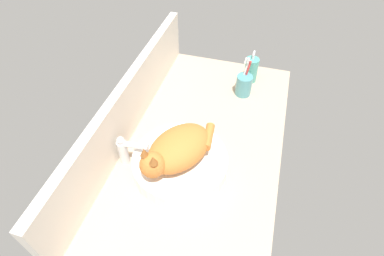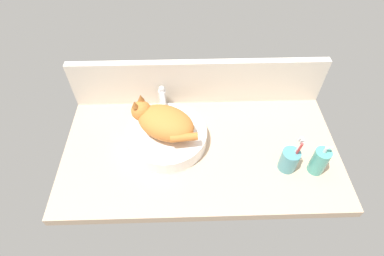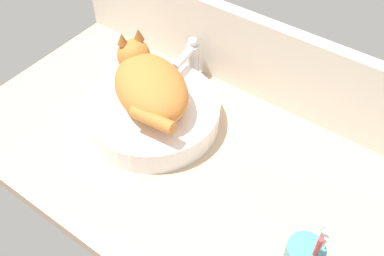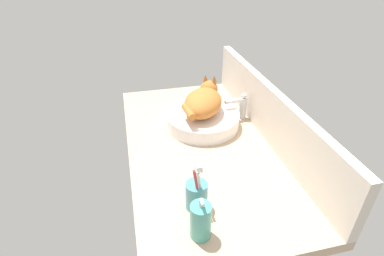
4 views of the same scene
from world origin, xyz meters
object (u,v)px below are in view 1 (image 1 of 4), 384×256
(faucet, at_px, (126,149))
(cat, at_px, (177,150))
(sink_basin, at_px, (180,163))
(soap_dispenser, at_px, (251,70))
(toothbrush_cup, at_px, (244,85))

(faucet, bearing_deg, cat, -86.62)
(sink_basin, height_order, faucet, faucet)
(soap_dispenser, bearing_deg, cat, 164.36)
(toothbrush_cup, bearing_deg, cat, 162.75)
(cat, distance_m, faucet, 0.20)
(cat, bearing_deg, faucet, 93.38)
(cat, relative_size, soap_dispenser, 1.94)
(sink_basin, relative_size, soap_dispenser, 2.24)
(faucet, relative_size, soap_dispenser, 0.87)
(cat, distance_m, soap_dispenser, 0.65)
(soap_dispenser, bearing_deg, faucet, 149.80)
(faucet, bearing_deg, toothbrush_cup, -34.13)
(cat, height_order, toothbrush_cup, cat)
(cat, bearing_deg, sink_basin, -25.73)
(soap_dispenser, height_order, toothbrush_cup, toothbrush_cup)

